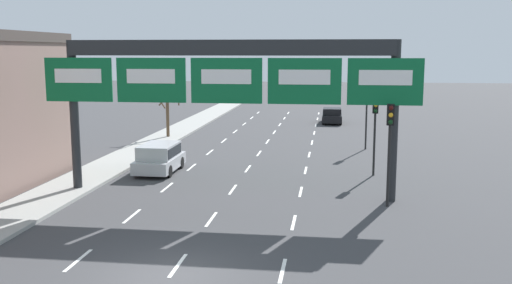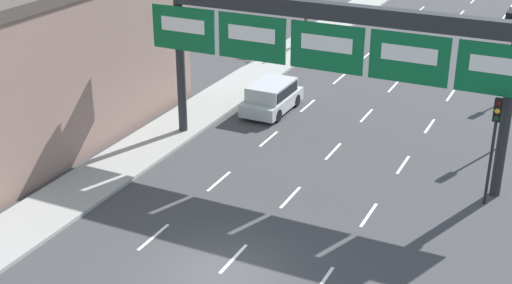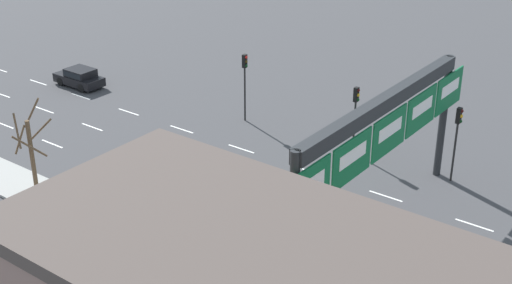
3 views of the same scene
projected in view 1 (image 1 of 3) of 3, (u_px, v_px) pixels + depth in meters
ground_plane at (169, 278)px, 16.91m from camera, size 220.00×220.00×0.00m
lane_dashes at (241, 178)px, 30.12m from camera, size 6.72×67.00×0.01m
sign_gantry at (227, 71)px, 25.60m from camera, size 17.12×0.70×7.16m
suv_silver at (159, 157)px, 31.51m from camera, size 1.97×4.07×1.59m
car_black at (332, 115)px, 53.09m from camera, size 1.82×4.01×1.42m
traffic_light_near_gantry at (375, 119)px, 30.37m from camera, size 0.30×0.35×4.28m
traffic_light_mid_block at (367, 101)px, 38.54m from camera, size 0.30×0.35×4.67m
traffic_light_far_end at (390, 134)px, 24.17m from camera, size 0.30×0.35×4.45m
tree_bare_second at (168, 104)px, 43.59m from camera, size 2.31×2.30×5.25m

